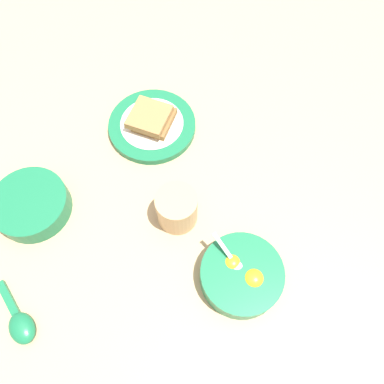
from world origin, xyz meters
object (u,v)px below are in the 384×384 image
(egg_bowl, at_px, (241,275))
(drinking_cup, at_px, (177,208))
(toast_sandwich, at_px, (152,118))
(toast_plate, at_px, (152,126))
(congee_bowl, at_px, (31,204))
(soup_spoon, at_px, (20,323))

(egg_bowl, bearing_deg, drinking_cup, -41.23)
(toast_sandwich, distance_m, drinking_cup, 0.22)
(toast_plate, xyz_separation_m, drinking_cup, (-0.08, 0.21, 0.03))
(congee_bowl, relative_size, drinking_cup, 1.82)
(egg_bowl, bearing_deg, congee_bowl, -14.11)
(toast_sandwich, xyz_separation_m, congee_bowl, (0.21, 0.22, -0.01))
(drinking_cup, bearing_deg, soup_spoon, 42.10)
(egg_bowl, relative_size, soup_spoon, 1.30)
(soup_spoon, bearing_deg, toast_plate, -111.56)
(egg_bowl, relative_size, congee_bowl, 1.01)
(soup_spoon, bearing_deg, congee_bowl, -80.46)
(soup_spoon, xyz_separation_m, congee_bowl, (0.04, -0.22, 0.01))
(congee_bowl, bearing_deg, drinking_cup, -178.50)
(egg_bowl, bearing_deg, toast_sandwich, -57.58)
(soup_spoon, distance_m, drinking_cup, 0.34)
(soup_spoon, relative_size, drinking_cup, 1.41)
(egg_bowl, xyz_separation_m, congee_bowl, (0.42, -0.10, -0.00))
(soup_spoon, bearing_deg, toast_sandwich, -111.65)
(toast_sandwich, bearing_deg, toast_plate, 43.81)
(toast_plate, height_order, soup_spoon, soup_spoon)
(toast_plate, bearing_deg, congee_bowl, 46.07)
(congee_bowl, distance_m, drinking_cup, 0.29)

